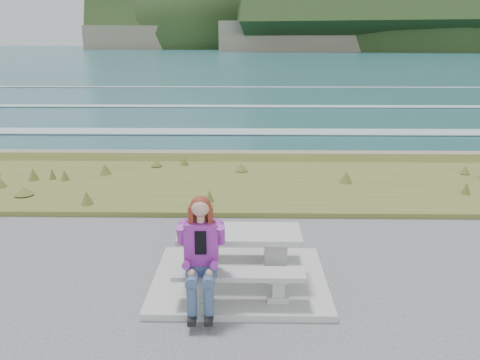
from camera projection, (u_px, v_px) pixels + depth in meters
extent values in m
cube|color=#9C9C97|center=(240.00, 280.00, 7.11)|extent=(2.60, 2.10, 0.10)
cube|color=#9C9C97|center=(204.00, 274.00, 7.10)|extent=(0.62, 0.12, 0.08)
cube|color=#9C9C97|center=(204.00, 256.00, 7.01)|extent=(0.34, 0.09, 0.51)
cube|color=#9C9C97|center=(203.00, 238.00, 6.93)|extent=(0.62, 0.12, 0.08)
cube|color=#9C9C97|center=(275.00, 275.00, 7.08)|extent=(0.62, 0.12, 0.08)
cube|color=#9C9C97|center=(276.00, 257.00, 7.00)|extent=(0.34, 0.09, 0.51)
cube|color=#9C9C97|center=(276.00, 239.00, 6.91)|extent=(0.62, 0.12, 0.08)
cube|color=#9C9C97|center=(240.00, 234.00, 6.90)|extent=(1.80, 0.75, 0.08)
cube|color=#9C9C97|center=(200.00, 298.00, 6.43)|extent=(0.30, 0.12, 0.08)
cube|color=#9C9C97|center=(199.00, 289.00, 6.38)|extent=(0.17, 0.09, 0.22)
cube|color=#9C9C97|center=(199.00, 279.00, 6.34)|extent=(0.30, 0.12, 0.08)
cube|color=#9C9C97|center=(278.00, 299.00, 6.41)|extent=(0.30, 0.12, 0.08)
cube|color=#9C9C97|center=(278.00, 289.00, 6.37)|extent=(0.17, 0.09, 0.22)
cube|color=#9C9C97|center=(279.00, 279.00, 6.32)|extent=(0.30, 0.12, 0.08)
cube|color=#9C9C97|center=(239.00, 274.00, 6.31)|extent=(1.80, 0.35, 0.07)
cube|color=#9C9C97|center=(208.00, 254.00, 7.77)|extent=(0.30, 0.12, 0.08)
cube|color=#9C9C97|center=(208.00, 246.00, 7.73)|extent=(0.17, 0.09, 0.22)
cube|color=#9C9C97|center=(208.00, 238.00, 7.68)|extent=(0.30, 0.12, 0.08)
cube|color=#9C9C97|center=(273.00, 255.00, 7.75)|extent=(0.30, 0.12, 0.08)
cube|color=#9C9C97|center=(273.00, 246.00, 7.71)|extent=(0.17, 0.09, 0.22)
cube|color=#9C9C97|center=(273.00, 238.00, 7.67)|extent=(0.30, 0.12, 0.08)
cube|color=#9C9C97|center=(240.00, 234.00, 7.65)|extent=(1.80, 0.35, 0.07)
cube|color=#415A21|center=(243.00, 186.00, 11.92)|extent=(160.00, 4.50, 0.22)
cube|color=#6A614F|center=(244.00, 159.00, 14.71)|extent=(160.00, 0.80, 2.20)
plane|color=#20525B|center=(248.00, 49.00, 420.07)|extent=(1600.00, 1600.00, 0.00)
cube|color=#B3C1C1|center=(245.00, 164.00, 21.05)|extent=(220.00, 3.00, 0.06)
cube|color=#B3C1C1|center=(246.00, 132.00, 28.72)|extent=(220.00, 2.00, 0.06)
cube|color=#B3C1C1|center=(247.00, 106.00, 40.23)|extent=(220.00, 1.40, 0.06)
cube|color=#B3C1C1|center=(247.00, 87.00, 57.49)|extent=(220.00, 1.00, 0.06)
cube|color=#6A614F|center=(438.00, 37.00, 319.45)|extent=(296.14, 193.70, 18.00)
ellipsoid|color=black|center=(439.00, 32.00, 318.60)|extent=(311.77, 210.10, 181.40)
cube|color=#6A614F|center=(205.00, 38.00, 427.79)|extent=(201.55, 149.04, 18.00)
ellipsoid|color=black|center=(205.00, 35.00, 426.94)|extent=(211.86, 162.91, 117.37)
cube|color=#334C72|center=(201.00, 291.00, 6.13)|extent=(0.43, 0.79, 0.58)
cube|color=purple|center=(201.00, 242.00, 6.21)|extent=(0.46, 0.27, 0.58)
sphere|color=tan|center=(200.00, 207.00, 6.05)|extent=(0.25, 0.25, 0.25)
sphere|color=#5F2515|center=(200.00, 206.00, 6.07)|extent=(0.27, 0.27, 0.27)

